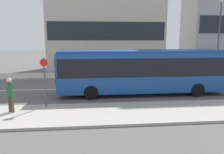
{
  "coord_description": "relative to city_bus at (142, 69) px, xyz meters",
  "views": [
    {
      "loc": [
        0.8,
        -17.38,
        4.02
      ],
      "look_at": [
        2.35,
        -1.74,
        1.23
      ],
      "focal_mm": 35.0,
      "sensor_mm": 36.0,
      "label": 1
    }
  ],
  "objects": [
    {
      "name": "ground_plane",
      "position": [
        -4.48,
        2.04,
        -1.84
      ],
      "size": [
        120.0,
        120.0,
        0.0
      ],
      "primitive_type": "plane",
      "color": "#595654"
    },
    {
      "name": "sidewalk_near",
      "position": [
        -4.48,
        -4.21,
        -1.78
      ],
      "size": [
        44.0,
        3.5,
        0.13
      ],
      "color": "#A39E93",
      "rests_on": "ground_plane"
    },
    {
      "name": "sidewalk_far",
      "position": [
        -4.48,
        8.29,
        -1.78
      ],
      "size": [
        44.0,
        3.5,
        0.13
      ],
      "color": "#A39E93",
      "rests_on": "ground_plane"
    },
    {
      "name": "lane_centerline",
      "position": [
        -4.48,
        2.04,
        -1.84
      ],
      "size": [
        41.8,
        0.16,
        0.01
      ],
      "color": "silver",
      "rests_on": "ground_plane"
    },
    {
      "name": "apartment_block_left_tower",
      "position": [
        -1.6,
        13.84,
        7.07
      ],
      "size": [
        14.84,
        4.67,
        17.83
      ],
      "color": "beige",
      "rests_on": "ground_plane"
    },
    {
      "name": "city_bus",
      "position": [
        0.0,
        0.0,
        0.0
      ],
      "size": [
        11.96,
        2.63,
        3.19
      ],
      "rotation": [
        0.0,
        0.0,
        -0.04
      ],
      "color": "#194793",
      "rests_on": "ground_plane"
    },
    {
      "name": "parked_car_0",
      "position": [
        9.0,
        5.32,
        -1.21
      ],
      "size": [
        4.08,
        1.72,
        1.33
      ],
      "color": "navy",
      "rests_on": "ground_plane"
    },
    {
      "name": "pedestrian_near_stop",
      "position": [
        -7.93,
        -3.68,
        -0.64
      ],
      "size": [
        0.34,
        0.34,
        1.86
      ],
      "rotation": [
        0.0,
        0.0,
        -0.48
      ],
      "color": "#4C4233",
      "rests_on": "sidewalk_near"
    },
    {
      "name": "bus_stop_sign",
      "position": [
        -6.28,
        -2.84,
        -0.07
      ],
      "size": [
        0.44,
        0.12,
        2.83
      ],
      "color": "#4C4C51",
      "rests_on": "sidewalk_near"
    },
    {
      "name": "street_lamp",
      "position": [
        9.97,
        7.04,
        3.02
      ],
      "size": [
        0.36,
        0.36,
        7.88
      ],
      "color": "#4C4C51",
      "rests_on": "sidewalk_far"
    }
  ]
}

